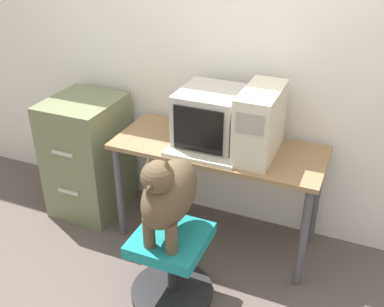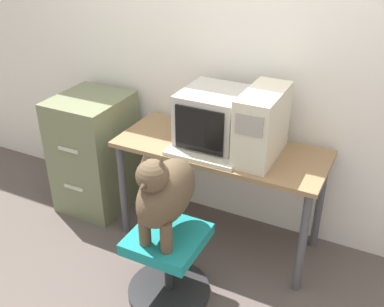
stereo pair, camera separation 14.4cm
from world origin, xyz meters
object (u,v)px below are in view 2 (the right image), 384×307
at_px(keyboard, 202,155).
at_px(filing_cabinet, 95,153).
at_px(crt_monitor, 213,118).
at_px(dog, 165,192).
at_px(office_chair, 168,263).
at_px(pc_tower, 262,124).

xyz_separation_m(keyboard, filing_cabinet, (-0.98, 0.18, -0.31)).
bearing_deg(crt_monitor, filing_cabinet, -178.28).
bearing_deg(dog, keyboard, 89.00).
relative_size(crt_monitor, office_chair, 0.84).
relative_size(crt_monitor, pc_tower, 0.89).
bearing_deg(dog, pc_tower, 63.22).
height_order(crt_monitor, filing_cabinet, crt_monitor).
relative_size(keyboard, office_chair, 0.91).
height_order(dog, filing_cabinet, dog).
height_order(office_chair, dog, dog).
distance_m(dog, filing_cabinet, 1.19).
bearing_deg(dog, filing_cabinet, 147.51).
distance_m(office_chair, dog, 0.51).
height_order(keyboard, office_chair, keyboard).
bearing_deg(keyboard, dog, -91.00).
bearing_deg(crt_monitor, pc_tower, -4.02).
distance_m(keyboard, filing_cabinet, 1.04).
xyz_separation_m(crt_monitor, office_chair, (0.01, -0.63, -0.68)).
bearing_deg(filing_cabinet, crt_monitor, 1.72).
relative_size(crt_monitor, keyboard, 0.92).
bearing_deg(filing_cabinet, pc_tower, 0.26).
distance_m(pc_tower, filing_cabinet, 1.38).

